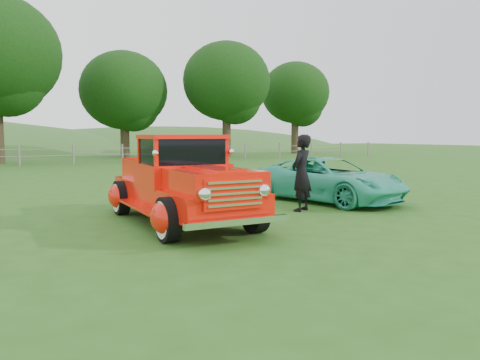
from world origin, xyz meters
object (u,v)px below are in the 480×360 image
tree_mid_east (226,82)px  red_pickup (182,184)px  teal_sedan (329,180)px  man (301,173)px  tree_far_east (295,93)px  tree_near_east (124,91)px

tree_mid_east → red_pickup: tree_mid_east is taller
teal_sedan → man: 1.84m
red_pickup → teal_sedan: size_ratio=1.18×
tree_far_east → red_pickup: size_ratio=1.78×
tree_far_east → tree_mid_east: bearing=-161.6°
tree_near_east → tree_far_east: 17.04m
tree_mid_east → tree_near_east: bearing=166.0°
red_pickup → man: 3.01m
red_pickup → teal_sedan: (4.57, 1.02, -0.21)m
tree_near_east → man: size_ratio=4.66×
tree_near_east → teal_sedan: size_ratio=1.97×
tree_near_east → tree_mid_east: tree_mid_east is taller
tree_far_east → teal_sedan: bearing=-123.4°
tree_mid_east → red_pickup: size_ratio=1.89×
red_pickup → teal_sedan: bearing=12.7°
tree_mid_east → man: tree_mid_east is taller
man → red_pickup: bearing=-28.3°
tree_far_east → man: bearing=-124.7°
tree_mid_east → tree_far_east: tree_mid_east is taller
tree_far_east → man: (-20.18, -29.11, -4.97)m
tree_mid_east → man: size_ratio=5.28×
tree_mid_east → teal_sedan: tree_mid_east is taller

